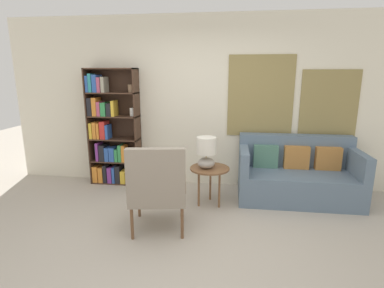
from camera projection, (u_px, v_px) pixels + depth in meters
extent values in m
plane|color=#B2A899|center=(181.00, 250.00, 3.15)|extent=(14.00, 14.00, 0.00)
cube|color=silver|center=(202.00, 103.00, 4.80)|extent=(6.40, 0.06, 2.70)
cube|color=olive|center=(260.00, 96.00, 4.61)|extent=(0.99, 0.02, 1.24)
cube|color=olive|center=(329.00, 105.00, 4.50)|extent=(0.84, 0.02, 1.03)
cube|color=#422B1E|center=(91.00, 127.00, 4.95)|extent=(0.02, 0.30, 1.89)
cube|color=#422B1E|center=(138.00, 128.00, 4.85)|extent=(0.02, 0.30, 1.89)
cube|color=#422B1E|center=(111.00, 69.00, 4.68)|extent=(0.82, 0.30, 0.02)
cube|color=#422B1E|center=(117.00, 181.00, 5.11)|extent=(0.82, 0.30, 0.02)
cube|color=#422B1E|center=(117.00, 126.00, 5.04)|extent=(0.82, 0.01, 1.89)
cube|color=#422B1E|center=(116.00, 160.00, 5.03)|extent=(0.82, 0.30, 0.02)
cube|color=orange|center=(97.00, 173.00, 5.09)|extent=(0.09, 0.20, 0.27)
cube|color=orange|center=(102.00, 174.00, 5.07)|extent=(0.08, 0.18, 0.26)
cube|color=black|center=(107.00, 173.00, 5.06)|extent=(0.06, 0.19, 0.30)
cube|color=#7A338C|center=(111.00, 174.00, 5.04)|extent=(0.07, 0.17, 0.26)
cube|color=#2D56A8|center=(115.00, 174.00, 5.04)|extent=(0.05, 0.19, 0.27)
cube|color=black|center=(120.00, 173.00, 5.06)|extent=(0.08, 0.25, 0.29)
cube|color=gold|center=(124.00, 176.00, 5.02)|extent=(0.08, 0.18, 0.21)
cube|color=#422B1E|center=(115.00, 139.00, 4.94)|extent=(0.82, 0.30, 0.02)
cylinder|color=#194723|center=(96.00, 152.00, 5.04)|extent=(0.06, 0.06, 0.26)
cube|color=#7A338C|center=(99.00, 151.00, 5.00)|extent=(0.05, 0.23, 0.30)
cube|color=black|center=(104.00, 152.00, 5.01)|extent=(0.09, 0.25, 0.27)
cube|color=#2D56A8|center=(108.00, 154.00, 4.96)|extent=(0.07, 0.17, 0.23)
cube|color=#2D56A8|center=(114.00, 153.00, 4.99)|extent=(0.09, 0.25, 0.23)
cube|color=#338C4C|center=(118.00, 154.00, 4.96)|extent=(0.05, 0.21, 0.21)
cube|color=#338C4C|center=(122.00, 152.00, 4.96)|extent=(0.05, 0.24, 0.28)
cube|color=orange|center=(124.00, 153.00, 4.92)|extent=(0.06, 0.17, 0.27)
cube|color=#422B1E|center=(113.00, 116.00, 4.86)|extent=(0.82, 0.30, 0.02)
cube|color=gold|center=(93.00, 130.00, 4.93)|extent=(0.05, 0.23, 0.26)
cube|color=orange|center=(96.00, 130.00, 4.90)|extent=(0.06, 0.19, 0.27)
cube|color=orange|center=(100.00, 130.00, 4.90)|extent=(0.04, 0.20, 0.26)
cube|color=red|center=(105.00, 130.00, 4.90)|extent=(0.09, 0.22, 0.28)
cube|color=#2D56A8|center=(108.00, 132.00, 4.88)|extent=(0.04, 0.19, 0.23)
cube|color=#422B1E|center=(112.00, 93.00, 4.77)|extent=(0.82, 0.30, 0.02)
cube|color=black|center=(91.00, 107.00, 4.82)|extent=(0.07, 0.18, 0.29)
cube|color=orange|center=(97.00, 107.00, 4.83)|extent=(0.07, 0.22, 0.29)
cube|color=#B24C6B|center=(101.00, 109.00, 4.83)|extent=(0.06, 0.23, 0.23)
cube|color=#338C4C|center=(105.00, 109.00, 4.82)|extent=(0.08, 0.24, 0.21)
cube|color=black|center=(110.00, 110.00, 4.78)|extent=(0.08, 0.17, 0.21)
cube|color=gold|center=(114.00, 108.00, 4.78)|extent=(0.05, 0.20, 0.25)
cylinder|color=white|center=(132.00, 112.00, 4.80)|extent=(0.09, 0.09, 0.13)
cube|color=#2D56A8|center=(89.00, 84.00, 4.74)|extent=(0.04, 0.19, 0.26)
cube|color=teal|center=(92.00, 83.00, 4.72)|extent=(0.05, 0.17, 0.29)
cube|color=#2D56A8|center=(97.00, 83.00, 4.75)|extent=(0.07, 0.24, 0.27)
cube|color=#B24C6B|center=(101.00, 85.00, 4.74)|extent=(0.05, 0.23, 0.23)
cube|color=gray|center=(105.00, 85.00, 4.72)|extent=(0.05, 0.20, 0.24)
cylinder|color=#8C6B4C|center=(131.00, 88.00, 4.71)|extent=(0.10, 0.10, 0.12)
cylinder|color=brown|center=(182.00, 202.00, 3.86)|extent=(0.04, 0.04, 0.38)
cylinder|color=brown|center=(139.00, 203.00, 3.85)|extent=(0.04, 0.04, 0.38)
cylinder|color=brown|center=(182.00, 223.00, 3.33)|extent=(0.04, 0.04, 0.38)
cylinder|color=brown|center=(132.00, 224.00, 3.31)|extent=(0.04, 0.04, 0.38)
cube|color=gray|center=(159.00, 194.00, 3.54)|extent=(0.73, 0.72, 0.08)
cube|color=gray|center=(156.00, 175.00, 3.20)|extent=(0.64, 0.20, 0.59)
cube|color=brown|center=(184.00, 183.00, 3.51)|extent=(0.14, 0.57, 0.04)
cube|color=brown|center=(133.00, 184.00, 3.50)|extent=(0.14, 0.57, 0.04)
cube|color=slate|center=(297.00, 186.00, 4.38)|extent=(1.68, 0.85, 0.42)
cube|color=slate|center=(295.00, 150.00, 4.59)|extent=(1.68, 0.20, 0.48)
cube|color=slate|center=(244.00, 159.00, 4.39)|extent=(0.12, 0.85, 0.34)
cube|color=slate|center=(357.00, 163.00, 4.19)|extent=(0.12, 0.85, 0.34)
cube|color=#4C7A66|center=(266.00, 156.00, 4.52)|extent=(0.36, 0.12, 0.34)
cube|color=#B27538|center=(296.00, 157.00, 4.46)|extent=(0.36, 0.12, 0.34)
cube|color=#B27538|center=(328.00, 158.00, 4.40)|extent=(0.36, 0.12, 0.34)
cylinder|color=brown|center=(210.00, 168.00, 4.13)|extent=(0.55, 0.55, 0.02)
cylinder|color=brown|center=(210.00, 183.00, 4.35)|extent=(0.03, 0.03, 0.52)
cylinder|color=brown|center=(199.00, 189.00, 4.13)|extent=(0.03, 0.03, 0.52)
cylinder|color=brown|center=(219.00, 190.00, 4.09)|extent=(0.03, 0.03, 0.52)
ellipsoid|color=#A59E93|center=(206.00, 163.00, 4.09)|extent=(0.24, 0.24, 0.15)
cylinder|color=tan|center=(206.00, 156.00, 4.06)|extent=(0.02, 0.02, 0.06)
cylinder|color=white|center=(206.00, 145.00, 4.03)|extent=(0.27, 0.27, 0.23)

